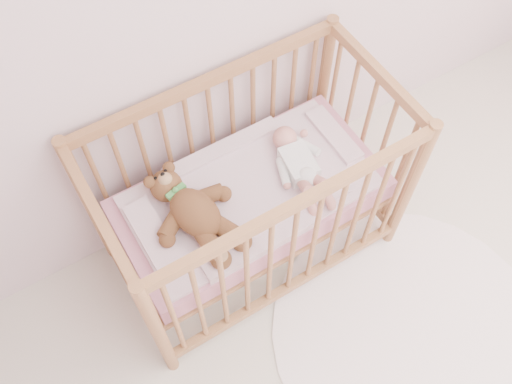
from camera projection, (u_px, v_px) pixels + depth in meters
crib at (250, 198)px, 2.64m from camera, size 1.36×0.76×1.00m
mattress at (250, 199)px, 2.66m from camera, size 1.22×0.62×0.13m
blanket at (250, 191)px, 2.59m from camera, size 1.10×0.58×0.06m
baby at (299, 161)px, 2.59m from camera, size 0.31×0.54×0.12m
teddy_bear at (196, 214)px, 2.43m from camera, size 0.52×0.65×0.16m
rug at (410, 333)px, 2.81m from camera, size 1.36×1.36×0.01m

